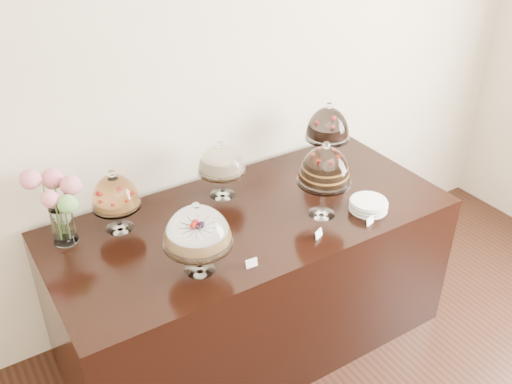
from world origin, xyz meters
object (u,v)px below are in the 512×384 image
display_counter (251,280)px  flower_vase (57,200)px  cake_stand_cheesecake (221,161)px  cake_stand_dark_choco (328,126)px  cake_stand_fruit_tart (115,194)px  cake_stand_sugar_sponge (197,229)px  cake_stand_choco_layer (325,168)px  plate_stack (368,205)px

display_counter → flower_vase: bearing=160.7°
cake_stand_cheesecake → cake_stand_dark_choco: 0.72m
display_counter → cake_stand_cheesecake: size_ratio=6.38×
cake_stand_fruit_tart → cake_stand_cheesecake: bearing=0.4°
cake_stand_cheesecake → cake_stand_fruit_tart: bearing=-179.6°
cake_stand_cheesecake → flower_vase: flower_vase is taller
cake_stand_dark_choco → cake_stand_sugar_sponge: bearing=-156.3°
cake_stand_dark_choco → cake_stand_fruit_tart: bearing=178.7°
display_counter → cake_stand_choco_layer: (0.34, -0.18, 0.74)m
cake_stand_dark_choco → cake_stand_cheesecake: bearing=177.1°
cake_stand_cheesecake → flower_vase: 0.90m
cake_stand_sugar_sponge → cake_stand_choco_layer: (0.78, 0.07, 0.05)m
cake_stand_cheesecake → plate_stack: cake_stand_cheesecake is taller
flower_vase → plate_stack: flower_vase is taller
cake_stand_cheesecake → flower_vase: bearing=177.2°
cake_stand_dark_choco → flower_vase: size_ratio=1.06×
cake_stand_fruit_tart → plate_stack: (1.22, -0.57, -0.18)m
cake_stand_choco_layer → cake_stand_dark_choco: cake_stand_choco_layer is taller
cake_stand_cheesecake → plate_stack: bearing=-43.5°
cake_stand_dark_choco → flower_vase: cake_stand_dark_choco is taller
cake_stand_choco_layer → cake_stand_cheesecake: bearing=128.1°
plate_stack → flower_vase: bearing=157.7°
cake_stand_sugar_sponge → plate_stack: size_ratio=1.85×
cake_stand_choco_layer → cake_stand_cheesecake: cake_stand_choco_layer is taller
cake_stand_sugar_sponge → cake_stand_cheesecake: size_ratio=1.10×
display_counter → cake_stand_fruit_tart: bearing=157.0°
cake_stand_choco_layer → cake_stand_cheesecake: size_ratio=1.27×
display_counter → cake_stand_fruit_tart: 0.96m
cake_stand_dark_choco → plate_stack: cake_stand_dark_choco is taller
cake_stand_fruit_tart → flower_vase: flower_vase is taller
cake_stand_sugar_sponge → cake_stand_cheesecake: bearing=51.8°
cake_stand_cheesecake → cake_stand_dark_choco: bearing=-2.9°
cake_stand_sugar_sponge → flower_vase: (-0.47, 0.58, 0.00)m
cake_stand_dark_choco → flower_vase: bearing=177.2°
display_counter → plate_stack: 0.81m
cake_stand_fruit_tart → flower_vase: 0.28m
cake_stand_cheesecake → display_counter: bearing=-85.4°
cake_stand_sugar_sponge → cake_stand_choco_layer: cake_stand_choco_layer is taller
cake_stand_choco_layer → cake_stand_fruit_tart: bearing=155.1°
cake_stand_dark_choco → plate_stack: size_ratio=2.07×
display_counter → cake_stand_choco_layer: cake_stand_choco_layer is taller
display_counter → flower_vase: flower_vase is taller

